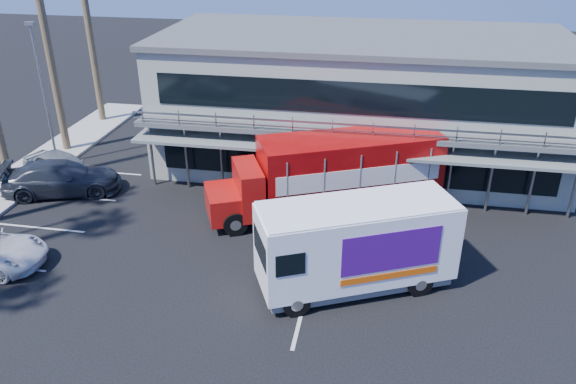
# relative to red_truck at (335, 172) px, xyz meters

# --- Properties ---
(ground) EXTENTS (120.00, 120.00, 0.00)m
(ground) POSITION_rel_red_truck_xyz_m (-2.30, -8.18, -2.08)
(ground) COLOR black
(ground) RESTS_ON ground
(building) EXTENTS (22.40, 12.00, 7.30)m
(building) POSITION_rel_red_truck_xyz_m (0.70, 6.76, 1.57)
(building) COLOR #979E91
(building) RESTS_ON ground
(light_pole_far) EXTENTS (0.50, 0.25, 8.09)m
(light_pole_far) POSITION_rel_red_truck_xyz_m (-16.50, 2.82, 2.42)
(light_pole_far) COLOR gray
(light_pole_far) RESTS_ON ground
(red_truck) EXTENTS (11.30, 7.00, 3.78)m
(red_truck) POSITION_rel_red_truck_xyz_m (0.00, 0.00, 0.00)
(red_truck) COLOR #AB100D
(red_truck) RESTS_ON ground
(white_van) EXTENTS (7.82, 5.43, 3.63)m
(white_van) POSITION_rel_red_truck_xyz_m (1.47, -6.18, -0.15)
(white_van) COLOR white
(white_van) RESTS_ON ground
(parked_car_d) EXTENTS (6.33, 4.11, 1.71)m
(parked_car_d) POSITION_rel_red_truck_xyz_m (-14.10, -0.58, -1.23)
(parked_car_d) COLOR #272C34
(parked_car_d) RESTS_ON ground
(parked_car_e) EXTENTS (5.25, 3.61, 1.66)m
(parked_car_e) POSITION_rel_red_truck_xyz_m (-14.80, 0.69, -1.25)
(parked_car_e) COLOR gray
(parked_car_e) RESTS_ON ground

